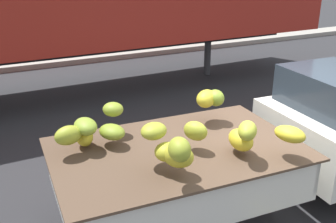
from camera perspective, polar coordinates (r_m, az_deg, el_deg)
The scene contains 3 objects.
ground at distance 5.94m, azimuth 14.26°, elevation -11.42°, with size 220.00×220.00×0.00m, color #28282B.
curb_strip at distance 13.06m, azimuth -10.30°, elevation 7.64°, with size 80.00×0.80×0.16m, color gray.
pickup_truck at distance 5.73m, azimuth 19.46°, elevation -3.13°, with size 5.12×2.02×1.70m.
Camera 1 is at (-3.40, -3.69, 3.18)m, focal length 42.89 mm.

